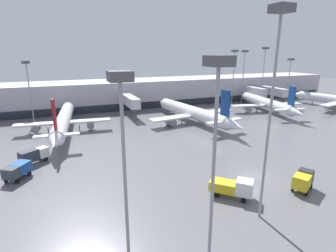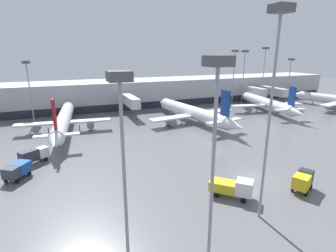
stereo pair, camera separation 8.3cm
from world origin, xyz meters
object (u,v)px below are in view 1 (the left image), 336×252
object	(u,v)px
apron_light_mast_4	(217,107)
parked_jet_4	(64,120)
apron_light_mast_1	(244,62)
service_truck_3	(233,187)
apron_light_mast_2	(276,63)
parked_jet_0	(193,113)
traffic_cone_0	(302,121)
apron_light_mast_6	(264,60)
apron_light_mast_5	(27,73)
service_truck_0	(303,180)
apron_light_mast_3	(234,62)
parked_jet_1	(267,103)
service_truck_2	(17,170)
service_truck_1	(34,155)
apron_light_mast_0	(122,116)
apron_light_mast_7	(290,67)

from	to	relation	value
apron_light_mast_4	parked_jet_4	bearing A→B (deg)	103.26
apron_light_mast_1	parked_jet_4	bearing A→B (deg)	-166.47
service_truck_3	apron_light_mast_2	world-z (taller)	apron_light_mast_2
parked_jet_0	service_truck_3	bearing A→B (deg)	151.68
traffic_cone_0	apron_light_mast_6	xyz separation A→B (m)	(9.95, 28.03, 15.48)
apron_light_mast_2	apron_light_mast_5	world-z (taller)	apron_light_mast_2
service_truck_0	traffic_cone_0	xyz separation A→B (m)	(30.48, 27.11, -1.24)
traffic_cone_0	apron_light_mast_3	world-z (taller)	apron_light_mast_3
parked_jet_1	apron_light_mast_4	xyz separation A→B (m)	(-49.46, -47.72, 11.63)
service_truck_2	apron_light_mast_6	xyz separation A→B (m)	(77.34, 36.53, 14.34)
apron_light_mast_2	service_truck_3	bearing A→B (deg)	94.67
apron_light_mast_6	service_truck_2	bearing A→B (deg)	-154.72
service_truck_1	apron_light_mast_5	distance (m)	33.19
apron_light_mast_5	service_truck_1	bearing A→B (deg)	-85.55
parked_jet_1	service_truck_2	world-z (taller)	parked_jet_1
service_truck_1	apron_light_mast_4	world-z (taller)	apron_light_mast_4
parked_jet_0	apron_light_mast_0	size ratio (longest dim) A/B	2.16
parked_jet_0	apron_light_mast_1	size ratio (longest dim) A/B	1.92
apron_light_mast_7	parked_jet_0	bearing A→B (deg)	-160.83
parked_jet_0	parked_jet_4	size ratio (longest dim) A/B	0.95
service_truck_3	apron_light_mast_4	world-z (taller)	apron_light_mast_4
apron_light_mast_0	apron_light_mast_1	size ratio (longest dim) A/B	0.89
apron_light_mast_3	apron_light_mast_1	bearing A→B (deg)	6.55
parked_jet_1	service_truck_1	bearing A→B (deg)	115.49
apron_light_mast_1	apron_light_mast_6	world-z (taller)	apron_light_mast_6
apron_light_mast_6	service_truck_0	bearing A→B (deg)	-126.25
parked_jet_0	parked_jet_4	world-z (taller)	parked_jet_4
service_truck_1	traffic_cone_0	distance (m)	65.64
service_truck_3	apron_light_mast_2	xyz separation A→B (m)	(0.39, -4.77, 15.99)
apron_light_mast_2	apron_light_mast_3	size ratio (longest dim) A/B	1.18
service_truck_0	traffic_cone_0	size ratio (longest dim) A/B	6.62
service_truck_0	apron_light_mast_4	bearing A→B (deg)	171.75
apron_light_mast_3	service_truck_0	bearing A→B (deg)	-116.47
service_truck_3	apron_light_mast_0	bearing A→B (deg)	-116.24
service_truck_2	traffic_cone_0	world-z (taller)	service_truck_2
parked_jet_0	apron_light_mast_2	world-z (taller)	apron_light_mast_2
traffic_cone_0	apron_light_mast_1	xyz separation A→B (m)	(2.12, 29.54, 14.75)
apron_light_mast_5	apron_light_mast_6	xyz separation A→B (m)	(77.92, 0.13, 2.68)
parked_jet_0	parked_jet_1	bearing A→B (deg)	-92.73
service_truck_2	parked_jet_4	bearing A→B (deg)	-163.57
parked_jet_0	apron_light_mast_7	distance (m)	55.73
parked_jet_1	apron_light_mast_1	xyz separation A→B (m)	(1.71, 15.29, 12.31)
parked_jet_4	service_truck_1	size ratio (longest dim) A/B	8.06
service_truck_3	traffic_cone_0	distance (m)	47.55
service_truck_3	apron_light_mast_7	xyz separation A→B (m)	(64.57, 54.19, 11.51)
parked_jet_0	apron_light_mast_7	bearing A→B (deg)	-79.63
parked_jet_0	apron_light_mast_6	size ratio (longest dim) A/B	1.82
parked_jet_4	service_truck_1	bearing A→B (deg)	169.41
service_truck_0	apron_light_mast_6	size ratio (longest dim) A/B	0.21
apron_light_mast_4	apron_light_mast_7	world-z (taller)	apron_light_mast_4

